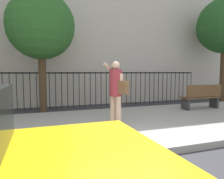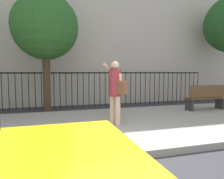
# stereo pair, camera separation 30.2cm
# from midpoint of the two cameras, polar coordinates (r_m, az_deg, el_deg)

# --- Properties ---
(ground_plane) EXTENTS (60.00, 60.00, 0.00)m
(ground_plane) POSITION_cam_midpoint_polar(r_m,az_deg,el_deg) (3.94, 9.67, -18.89)
(ground_plane) COLOR #333338
(sidewalk) EXTENTS (28.00, 4.40, 0.15)m
(sidewalk) POSITION_cam_midpoint_polar(r_m,az_deg,el_deg) (5.86, 0.10, -10.03)
(sidewalk) COLOR #9E9B93
(sidewalk) RESTS_ON ground
(iron_fence) EXTENTS (12.03, 0.04, 1.60)m
(iron_fence) POSITION_cam_midpoint_polar(r_m,az_deg,el_deg) (9.29, -6.34, 1.37)
(iron_fence) COLOR black
(iron_fence) RESTS_ON ground
(pedestrian_on_phone) EXTENTS (0.59, 0.72, 1.72)m
(pedestrian_on_phone) POSITION_cam_midpoint_polar(r_m,az_deg,el_deg) (5.51, 2.63, 0.40)
(pedestrian_on_phone) COLOR beige
(pedestrian_on_phone) RESTS_ON sidewalk
(street_bench) EXTENTS (1.60, 0.45, 0.95)m
(street_bench) POSITION_cam_midpoint_polar(r_m,az_deg,el_deg) (8.58, 25.84, -1.85)
(street_bench) COLOR brown
(street_bench) RESTS_ON sidewalk
(street_tree_far) EXTENTS (2.55, 2.55, 4.61)m
(street_tree_far) POSITION_cam_midpoint_polar(r_m,az_deg,el_deg) (8.58, -17.16, 16.29)
(street_tree_far) COLOR #4C3823
(street_tree_far) RESTS_ON ground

